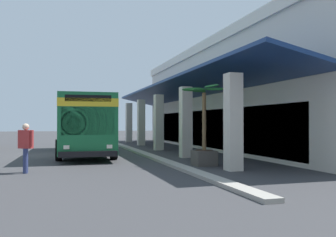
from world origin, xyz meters
TOP-DOWN VIEW (x-y plane):
  - ground at (0.00, 8.00)m, footprint 120.00×120.00m
  - curb_strip at (-1.65, 4.50)m, footprint 31.60×0.50m
  - plaza_building at (-1.65, 14.12)m, footprint 26.63×13.52m
  - transit_bus at (-0.20, 1.38)m, footprint 11.29×3.09m
  - pedestrian at (7.34, -1.13)m, footprint 0.53×0.54m
  - potted_palm at (7.14, 5.75)m, footprint 2.00×1.69m

SIDE VIEW (x-z plane):
  - ground at x=0.00m, z-range 0.00..0.00m
  - curb_strip at x=-1.65m, z-range 0.00..0.12m
  - potted_palm at x=7.14m, z-range -0.85..2.49m
  - pedestrian at x=7.34m, z-range 0.12..1.86m
  - transit_bus at x=-0.20m, z-range 0.18..3.52m
  - plaza_building at x=-1.65m, z-range 0.00..7.17m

